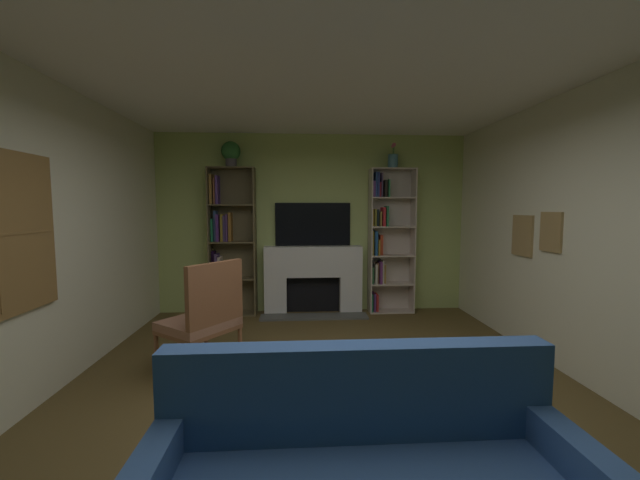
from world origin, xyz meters
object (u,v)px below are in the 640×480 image
fireplace (313,277)px  tv (313,224)px  coffee_table (345,395)px  vase_with_flowers (393,160)px  armchair (204,317)px  bookshelf_left (228,242)px  potted_plant (231,153)px  bookshelf_right (386,240)px

fireplace → tv: (0.00, 0.10, 0.82)m
fireplace → coffee_table: fireplace is taller
coffee_table → fireplace: bearing=91.3°
vase_with_flowers → coffee_table: (-1.15, -3.28, -2.00)m
coffee_table → armchair: bearing=135.4°
fireplace → bookshelf_left: 1.42m
armchair → coffee_table: 1.74m
bookshelf_left → vase_with_flowers: bearing=-1.1°
potted_plant → armchair: 2.80m
tv → potted_plant: potted_plant is taller
tv → bookshelf_right: bookshelf_right is taller
vase_with_flowers → coffee_table: 4.01m
tv → bookshelf_right: 1.17m
fireplace → vase_with_flowers: bearing=-0.9°
tv → vase_with_flowers: vase_with_flowers is taller
tv → vase_with_flowers: size_ratio=3.04×
bookshelf_left → vase_with_flowers: (2.52, -0.05, 1.24)m
coffee_table → bookshelf_right: bearing=72.3°
fireplace → tv: bearing=90.0°
bookshelf_left → fireplace: bearing=-1.2°
bookshelf_left → potted_plant: potted_plant is taller
fireplace → potted_plant: potted_plant is taller
vase_with_flowers → coffee_table: vase_with_flowers is taller
fireplace → bookshelf_right: size_ratio=0.72×
vase_with_flowers → coffee_table: bearing=-109.2°
potted_plant → vase_with_flowers: size_ratio=0.99×
fireplace → bookshelf_left: (-1.30, 0.03, 0.56)m
bookshelf_right → armchair: bearing=-137.3°
bookshelf_left → armchair: 2.19m
tv → bookshelf_left: (-1.30, -0.07, -0.26)m
fireplace → vase_with_flowers: 2.18m
armchair → coffee_table: armchair is taller
potted_plant → coffee_table: (1.29, -3.29, -2.09)m
bookshelf_right → fireplace: bearing=-178.7°
armchair → bookshelf_right: bearing=42.7°
tv → bookshelf_left: bookshelf_left is taller
fireplace → coffee_table: bearing=-88.7°
vase_with_flowers → potted_plant: bearing=180.0°
bookshelf_right → coffee_table: bookshelf_right is taller
fireplace → vase_with_flowers: vase_with_flowers is taller
fireplace → tv: 0.82m
fireplace → potted_plant: 2.25m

